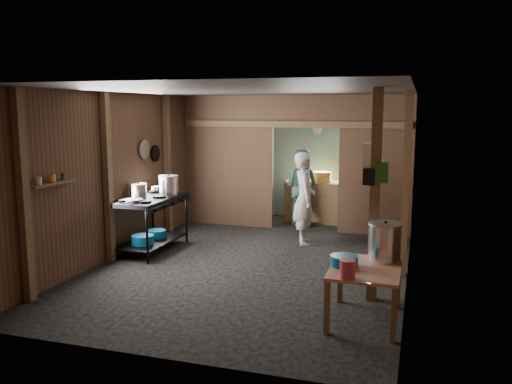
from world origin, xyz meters
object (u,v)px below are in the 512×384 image
(prep_table, at_px, (365,294))
(yellow_tub, at_px, (322,177))
(stock_pot, at_px, (385,242))
(cook, at_px, (304,198))
(stove_pot_large, at_px, (169,185))
(pink_bucket, at_px, (348,269))
(gas_range, at_px, (150,224))

(prep_table, distance_m, yellow_tub, 5.18)
(stock_pot, relative_size, cook, 0.28)
(stove_pot_large, bearing_deg, pink_bucket, -38.86)
(gas_range, relative_size, prep_table, 1.48)
(gas_range, height_order, stove_pot_large, stove_pot_large)
(yellow_tub, bearing_deg, stove_pot_large, -128.98)
(stove_pot_large, bearing_deg, yellow_tub, 51.02)
(stock_pot, height_order, pink_bucket, stock_pot)
(prep_table, bearing_deg, pink_bucket, -107.50)
(prep_table, relative_size, cook, 0.65)
(stove_pot_large, relative_size, yellow_tub, 0.89)
(cook, bearing_deg, stock_pot, -170.52)
(stove_pot_large, bearing_deg, gas_range, -114.47)
(prep_table, xyz_separation_m, yellow_tub, (-1.39, 4.95, 0.65))
(gas_range, bearing_deg, pink_bucket, -33.53)
(yellow_tub, bearing_deg, pink_bucket, -76.93)
(prep_table, height_order, cook, cook)
(stock_pot, bearing_deg, gas_range, 158.02)
(gas_range, xyz_separation_m, yellow_tub, (2.32, 3.03, 0.50))
(stock_pot, height_order, cook, cook)
(pink_bucket, bearing_deg, yellow_tub, 103.07)
(yellow_tub, height_order, cook, cook)
(stove_pot_large, relative_size, pink_bucket, 1.73)
(stove_pot_large, height_order, cook, cook)
(prep_table, height_order, yellow_tub, yellow_tub)
(cook, bearing_deg, yellow_tub, -18.74)
(gas_range, relative_size, pink_bucket, 7.88)
(yellow_tub, bearing_deg, gas_range, -127.44)
(yellow_tub, relative_size, cook, 0.24)
(stock_pot, bearing_deg, stove_pot_large, 152.41)
(gas_range, xyz_separation_m, stove_pot_large, (0.17, 0.37, 0.60))
(prep_table, distance_m, cook, 3.46)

